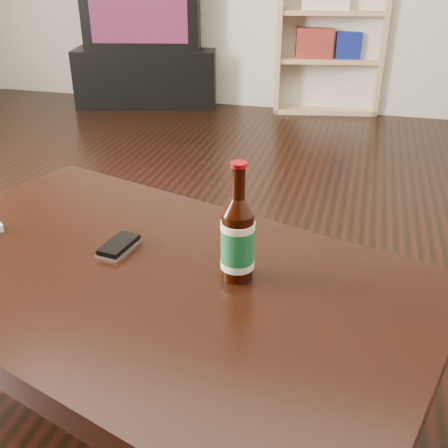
% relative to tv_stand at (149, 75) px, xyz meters
% --- Properties ---
extents(floor, '(5.00, 6.00, 0.01)m').
position_rel_tv_stand_xyz_m(floor, '(0.98, -2.90, -0.23)').
color(floor, black).
rests_on(floor, ground).
extents(tv_stand, '(1.21, 0.80, 0.45)m').
position_rel_tv_stand_xyz_m(tv_stand, '(0.00, 0.00, 0.00)').
color(tv_stand, black).
rests_on(tv_stand, floor).
extents(tv, '(0.98, 0.74, 0.66)m').
position_rel_tv_stand_xyz_m(tv, '(0.00, -0.00, 0.55)').
color(tv, black).
rests_on(tv, tv_stand).
extents(bookshelf, '(0.85, 0.50, 1.47)m').
position_rel_tv_stand_xyz_m(bookshelf, '(1.42, 0.16, 0.54)').
color(bookshelf, tan).
rests_on(bookshelf, floor).
extents(coffee_table, '(1.44, 1.09, 0.48)m').
position_rel_tv_stand_xyz_m(coffee_table, '(1.32, -3.17, 0.19)').
color(coffee_table, black).
rests_on(coffee_table, floor).
extents(beer_bottle, '(0.09, 0.09, 0.27)m').
position_rel_tv_stand_xyz_m(beer_bottle, '(1.53, -3.14, 0.35)').
color(beer_bottle, black).
rests_on(beer_bottle, coffee_table).
extents(phone, '(0.07, 0.12, 0.02)m').
position_rel_tv_stand_xyz_m(phone, '(1.23, -3.10, 0.26)').
color(phone, silver).
rests_on(phone, coffee_table).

